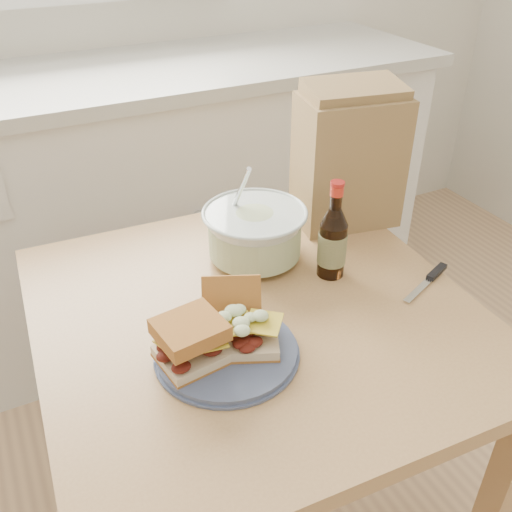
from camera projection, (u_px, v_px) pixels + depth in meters
name	position (u px, v px, depth m)	size (l,w,h in m)	color
cabinet_run	(84.00, 215.00, 1.95)	(2.50, 0.64, 0.94)	silver
dining_table	(256.00, 347.00, 1.20)	(0.89, 0.89, 0.71)	tan
plate	(227.00, 352.00, 1.02)	(0.25, 0.25, 0.02)	#475373
sandwich_left	(191.00, 341.00, 0.97)	(0.12, 0.11, 0.08)	beige
sandwich_right	(241.00, 322.00, 1.03)	(0.15, 0.20, 0.10)	beige
coleslaw_bowl	(255.00, 235.00, 1.26)	(0.23, 0.23, 0.23)	silver
beer_bottle	(333.00, 241.00, 1.20)	(0.06, 0.06, 0.22)	black
knife	(432.00, 276.00, 1.22)	(0.16, 0.08, 0.01)	silver
paper_bag	(348.00, 161.00, 1.36)	(0.24, 0.16, 0.31)	olive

